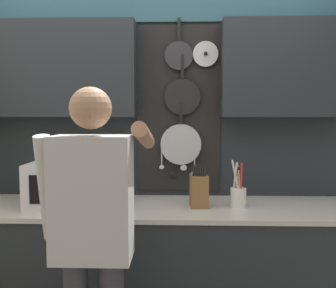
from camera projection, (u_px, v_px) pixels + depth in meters
base_cabinet_counter at (162, 272)px, 2.51m from camera, size 2.55×0.66×0.91m
back_wall_unit at (163, 119)px, 2.73m from camera, size 3.12×0.20×2.38m
microwave at (71, 184)px, 2.47m from camera, size 0.52×0.37×0.29m
knife_block at (199, 190)px, 2.45m from camera, size 0.12×0.16×0.28m
utensil_crock at (238, 194)px, 2.44m from camera, size 0.10×0.10×0.31m
person at (93, 224)px, 1.83m from camera, size 0.54×0.65×1.64m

